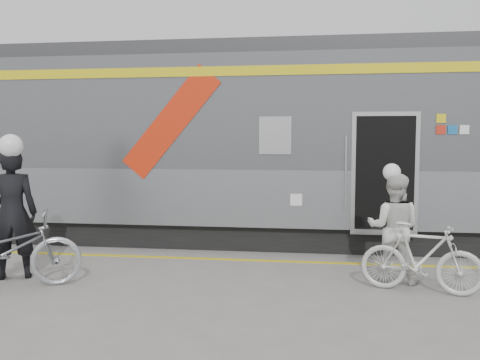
% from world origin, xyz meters
% --- Properties ---
extents(ground, '(90.00, 90.00, 0.00)m').
position_xyz_m(ground, '(0.00, 0.00, 0.00)').
color(ground, slate).
rests_on(ground, ground).
extents(train, '(24.00, 3.17, 4.10)m').
position_xyz_m(train, '(0.64, 4.19, 2.05)').
color(train, black).
rests_on(train, ground).
extents(safety_strip, '(24.00, 0.12, 0.01)m').
position_xyz_m(safety_strip, '(0.00, 2.15, 0.00)').
color(safety_strip, gold).
rests_on(safety_strip, ground).
extents(man, '(0.89, 0.76, 2.06)m').
position_xyz_m(man, '(-3.12, 0.49, 1.03)').
color(man, black).
rests_on(man, ground).
extents(bicycle_left, '(2.28, 1.59, 1.14)m').
position_xyz_m(bicycle_left, '(-2.92, -0.06, 0.57)').
color(bicycle_left, '#B1B4B9').
rests_on(bicycle_left, ground).
extents(woman, '(0.94, 0.80, 1.66)m').
position_xyz_m(woman, '(2.76, 1.13, 0.83)').
color(woman, silver).
rests_on(woman, ground).
extents(bicycle_right, '(1.74, 0.86, 1.01)m').
position_xyz_m(bicycle_right, '(3.06, 0.58, 0.50)').
color(bicycle_right, beige).
rests_on(bicycle_right, ground).
extents(helmet_man, '(0.36, 0.36, 0.36)m').
position_xyz_m(helmet_man, '(-3.12, 0.49, 2.24)').
color(helmet_man, white).
rests_on(helmet_man, man).
extents(helmet_woman, '(0.27, 0.27, 0.27)m').
position_xyz_m(helmet_woman, '(2.76, 1.13, 1.80)').
color(helmet_woman, white).
rests_on(helmet_woman, woman).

